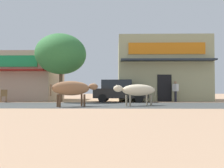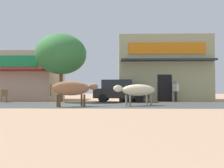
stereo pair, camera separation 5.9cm
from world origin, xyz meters
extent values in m
plane|color=tan|center=(0.00, 0.00, 0.00)|extent=(80.00, 80.00, 0.00)
cube|color=#424544|center=(0.00, 0.00, 0.00)|extent=(72.00, 5.26, 0.00)
cube|color=tan|center=(-7.96, 7.02, 2.04)|extent=(8.90, 5.45, 4.08)
cube|color=tan|center=(5.82, 7.02, 2.67)|extent=(7.50, 5.45, 5.34)
cube|color=orange|center=(5.82, 4.23, 4.16)|extent=(6.00, 0.10, 0.90)
cube|color=#262D38|center=(5.82, 3.84, 3.20)|extent=(7.20, 0.90, 0.12)
cube|color=black|center=(5.63, 4.26, 1.05)|extent=(1.10, 0.06, 2.10)
cylinder|color=brown|center=(-2.30, 3.34, 1.18)|extent=(0.26, 0.26, 2.36)
ellipsoid|color=#35773B|center=(-2.30, 3.34, 3.59)|extent=(3.78, 3.78, 3.03)
cube|color=black|center=(2.23, 3.38, 0.65)|extent=(4.10, 2.09, 0.70)
cube|color=#1E2328|center=(1.93, 3.40, 1.32)|extent=(2.30, 1.81, 0.64)
cylinder|color=black|center=(3.58, 4.18, 0.30)|extent=(0.61, 0.22, 0.60)
cylinder|color=black|center=(3.45, 2.38, 0.30)|extent=(0.61, 0.22, 0.60)
cylinder|color=black|center=(1.00, 4.37, 0.30)|extent=(0.61, 0.22, 0.60)
cylinder|color=black|center=(0.87, 2.57, 0.30)|extent=(0.61, 0.22, 0.60)
ellipsoid|color=#8F6241|center=(-0.56, -1.42, 0.99)|extent=(2.12, 1.55, 0.78)
ellipsoid|color=#8F6241|center=(0.57, -0.80, 1.09)|extent=(0.63, 0.51, 0.36)
cone|color=beige|center=(0.56, -0.69, 1.27)|extent=(0.06, 0.06, 0.12)
cone|color=beige|center=(0.66, -0.87, 1.27)|extent=(0.06, 0.06, 0.12)
cylinder|color=brown|center=(-0.07, -0.90, 0.33)|extent=(0.11, 0.11, 0.66)
cylinder|color=brown|center=(0.14, -1.29, 0.33)|extent=(0.11, 0.11, 0.66)
cylinder|color=brown|center=(-1.26, -1.55, 0.33)|extent=(0.11, 0.11, 0.66)
cylinder|color=brown|center=(-1.05, -1.94, 0.33)|extent=(0.11, 0.11, 0.66)
cylinder|color=brown|center=(-1.51, -1.94, 0.89)|extent=(0.05, 0.05, 0.62)
ellipsoid|color=beige|center=(3.14, -0.64, 0.89)|extent=(2.16, 1.44, 0.65)
ellipsoid|color=beige|center=(1.96, -1.15, 0.97)|extent=(0.63, 0.48, 0.36)
cone|color=beige|center=(1.96, -1.27, 1.15)|extent=(0.06, 0.06, 0.12)
cone|color=beige|center=(1.88, -1.08, 1.15)|extent=(0.06, 0.06, 0.12)
cylinder|color=gray|center=(2.62, -1.12, 0.31)|extent=(0.11, 0.11, 0.62)
cylinder|color=gray|center=(2.43, -0.70, 0.31)|extent=(0.11, 0.11, 0.62)
cylinder|color=gray|center=(3.85, -0.58, 0.31)|extent=(0.11, 0.11, 0.62)
cylinder|color=gray|center=(3.66, -0.16, 0.31)|extent=(0.11, 0.11, 0.62)
cylinder|color=gray|center=(4.13, -0.20, 0.79)|extent=(0.05, 0.05, 0.52)
cylinder|color=#262633|center=(6.37, 3.88, 0.40)|extent=(0.14, 0.14, 0.80)
cylinder|color=#262633|center=(6.37, 3.70, 0.40)|extent=(0.14, 0.14, 0.80)
cube|color=silver|center=(6.37, 3.79, 1.08)|extent=(0.45, 0.48, 0.56)
sphere|color=tan|center=(6.37, 3.79, 1.47)|extent=(0.22, 0.22, 0.22)
cylinder|color=silver|center=(6.37, 4.05, 1.11)|extent=(0.09, 0.09, 0.51)
cylinder|color=silver|center=(6.37, 3.53, 1.11)|extent=(0.09, 0.09, 0.51)
cube|color=brown|center=(-6.38, 2.89, 0.45)|extent=(0.61, 0.61, 0.05)
cube|color=brown|center=(-6.27, 2.72, 0.70)|extent=(0.38, 0.28, 0.44)
cylinder|color=brown|center=(-6.63, 2.93, 0.21)|extent=(0.04, 0.04, 0.43)
cylinder|color=brown|center=(-6.34, 3.13, 0.21)|extent=(0.04, 0.04, 0.43)
cylinder|color=brown|center=(-6.43, 2.64, 0.21)|extent=(0.04, 0.04, 0.43)
cylinder|color=brown|center=(-6.14, 2.84, 0.21)|extent=(0.04, 0.04, 0.43)
camera|label=1|loc=(1.86, -13.53, 0.90)|focal=36.36mm
camera|label=2|loc=(1.92, -13.53, 0.90)|focal=36.36mm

